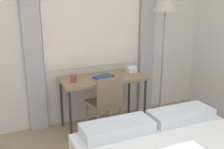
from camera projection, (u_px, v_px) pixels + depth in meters
name	position (u px, v px, depth m)	size (l,w,h in m)	color
wall_back_with_window	(87.00, 33.00, 3.84)	(4.98, 0.13, 2.70)	silver
desk	(103.00, 81.00, 3.73)	(1.19, 0.59, 0.77)	#937551
desk_chair	(106.00, 101.00, 3.53)	(0.45, 0.45, 0.87)	#8C7259
standing_lamp	(165.00, 9.00, 3.74)	(0.37, 0.37, 1.94)	#4C4C51
telephone	(131.00, 69.00, 3.95)	(0.15, 0.14, 0.09)	white
book	(104.00, 77.00, 3.68)	(0.31, 0.24, 0.02)	navy
mug	(73.00, 78.00, 3.49)	(0.08, 0.08, 0.10)	#993F33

